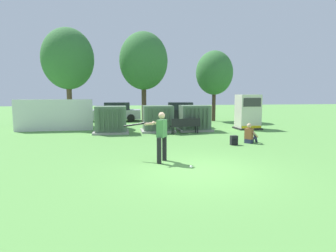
% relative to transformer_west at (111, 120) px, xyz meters
% --- Properties ---
extents(ground_plane, '(96.00, 96.00, 0.00)m').
position_rel_transformer_west_xyz_m(ground_plane, '(2.97, -8.92, -0.79)').
color(ground_plane, '#5B9947').
extents(fence_panel, '(4.80, 0.12, 2.00)m').
position_rel_transformer_west_xyz_m(fence_panel, '(-3.61, 1.58, 0.21)').
color(fence_panel, silver).
rests_on(fence_panel, ground).
extents(transformer_west, '(2.10, 1.70, 1.62)m').
position_rel_transformer_west_xyz_m(transformer_west, '(0.00, 0.00, 0.00)').
color(transformer_west, '#9E9B93').
rests_on(transformer_west, ground).
extents(transformer_mid_west, '(2.10, 1.70, 1.62)m').
position_rel_transformer_west_xyz_m(transformer_mid_west, '(2.86, 0.23, 0.00)').
color(transformer_mid_west, '#9E9B93').
rests_on(transformer_mid_west, ground).
extents(transformer_mid_east, '(2.10, 1.70, 1.62)m').
position_rel_transformer_west_xyz_m(transformer_mid_east, '(5.22, 0.25, 0.00)').
color(transformer_mid_east, '#9E9B93').
rests_on(transformer_mid_east, ground).
extents(generator_enclosure, '(1.60, 1.40, 2.30)m').
position_rel_transformer_west_xyz_m(generator_enclosure, '(8.97, 0.58, 0.35)').
color(generator_enclosure, '#262626').
rests_on(generator_enclosure, ground).
extents(park_bench, '(1.84, 0.70, 0.92)m').
position_rel_transformer_west_xyz_m(park_bench, '(4.35, -0.99, -0.25)').
color(park_bench, black).
rests_on(park_bench, ground).
extents(batter, '(1.49, 1.07, 1.74)m').
position_rel_transformer_west_xyz_m(batter, '(1.95, -7.60, 0.19)').
color(batter, black).
rests_on(batter, ground).
extents(sports_ball, '(0.09, 0.09, 0.09)m').
position_rel_transformer_west_xyz_m(sports_ball, '(2.81, -8.60, -0.74)').
color(sports_ball, white).
rests_on(sports_ball, ground).
extents(seated_spectator, '(0.78, 0.68, 0.96)m').
position_rel_transformer_west_xyz_m(seated_spectator, '(6.73, -4.54, -0.41)').
color(seated_spectator, '#282D4C').
rests_on(seated_spectator, ground).
extents(backpack, '(0.34, 0.28, 0.44)m').
position_rel_transformer_west_xyz_m(backpack, '(5.75, -4.95, -0.57)').
color(backpack, black).
rests_on(backpack, ground).
extents(tree_left, '(3.68, 3.68, 7.04)m').
position_rel_transformer_west_xyz_m(tree_left, '(-3.10, 4.44, 4.04)').
color(tree_left, brown).
rests_on(tree_left, ground).
extents(tree_center_left, '(3.67, 3.67, 7.02)m').
position_rel_transformer_west_xyz_m(tree_center_left, '(2.36, 4.80, 4.02)').
color(tree_center_left, '#4C3828').
rests_on(tree_center_left, ground).
extents(tree_center_right, '(3.13, 3.13, 5.97)m').
position_rel_transformer_west_xyz_m(tree_center_right, '(8.48, 6.26, 3.31)').
color(tree_center_right, '#4C3828').
rests_on(tree_center_right, ground).
extents(parked_car_leftmost, '(4.24, 2.00, 1.62)m').
position_rel_transformer_west_xyz_m(parked_car_leftmost, '(-5.15, 7.14, -0.04)').
color(parked_car_leftmost, navy).
rests_on(parked_car_leftmost, ground).
extents(parked_car_left_of_center, '(4.26, 2.04, 1.62)m').
position_rel_transformer_west_xyz_m(parked_car_left_of_center, '(0.17, 7.53, -0.04)').
color(parked_car_left_of_center, '#B2B2B7').
rests_on(parked_car_left_of_center, ground).
extents(parked_car_right_of_center, '(4.40, 2.36, 1.62)m').
position_rel_transformer_west_xyz_m(parked_car_right_of_center, '(5.54, 6.88, -0.04)').
color(parked_car_right_of_center, black).
rests_on(parked_car_right_of_center, ground).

